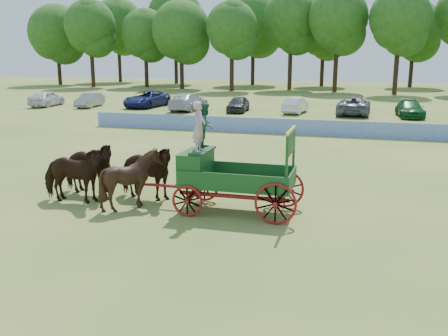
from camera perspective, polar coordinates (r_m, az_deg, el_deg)
ground at (r=16.89m, az=-2.44°, el=-5.70°), size 160.00×160.00×0.00m
horse_lead_left at (r=19.07m, az=-16.97°, el=-0.75°), size 2.60×1.36×2.12m
horse_lead_right at (r=19.98m, az=-15.30°, el=-0.02°), size 2.59×1.35×2.12m
horse_wheel_left at (r=17.91m, az=-10.46°, el=-1.26°), size 2.08×1.89×2.12m
horse_wheel_right at (r=18.88m, az=-9.02°, el=-0.47°), size 2.64×1.48×2.12m
farm_dray at (r=17.24m, az=-0.87°, el=0.53°), size 6.00×2.00×3.85m
sponsor_banner at (r=34.08m, az=5.29°, el=4.82°), size 26.00×0.08×1.05m
parked_cars at (r=45.70m, az=12.82°, el=7.00°), size 57.83×7.44×1.64m
treeline at (r=76.95m, az=8.20°, el=16.01°), size 92.04×23.87×15.78m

